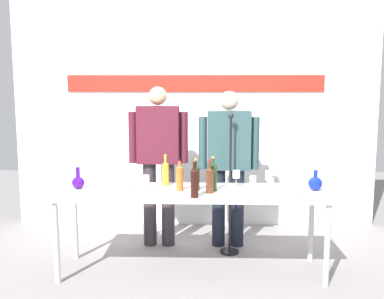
{
  "coord_description": "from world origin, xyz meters",
  "views": [
    {
      "loc": [
        0.12,
        -3.98,
        1.72
      ],
      "look_at": [
        0.0,
        0.15,
        1.14
      ],
      "focal_mm": 41.55,
      "sensor_mm": 36.0,
      "label": 1
    }
  ],
  "objects_px": {
    "display_table": "(192,197)",
    "wine_glass_right_1": "(269,176)",
    "wine_bottle_0": "(180,177)",
    "decanter_blue_right": "(315,183)",
    "wine_glass_right_2": "(253,181)",
    "wine_bottle_1": "(196,177)",
    "wine_bottle_4": "(165,173)",
    "wine_glass_left_2": "(125,181)",
    "wine_glass_left_0": "(108,172)",
    "wine_glass_right_0": "(298,185)",
    "wine_bottle_2": "(210,179)",
    "wine_glass_left_1": "(146,180)",
    "presenter_left": "(158,155)",
    "wine_bottle_3": "(194,182)",
    "presenter_right": "(229,158)",
    "wine_bottle_5": "(213,176)",
    "microphone_stand": "(230,207)",
    "wine_glass_right_4": "(236,174)",
    "decanter_blue_left": "(78,182)",
    "wine_glass_right_5": "(271,182)",
    "wine_glass_right_3": "(297,176)"
  },
  "relations": [
    {
      "from": "wine_bottle_0",
      "to": "decanter_blue_right",
      "type": "bearing_deg",
      "value": 2.29
    },
    {
      "from": "wine_glass_right_2",
      "to": "wine_bottle_0",
      "type": "bearing_deg",
      "value": 176.01
    },
    {
      "from": "display_table",
      "to": "wine_bottle_5",
      "type": "xyz_separation_m",
      "value": [
        0.2,
        -0.0,
        0.2
      ]
    },
    {
      "from": "wine_bottle_3",
      "to": "wine_glass_right_5",
      "type": "relative_size",
      "value": 2.44
    },
    {
      "from": "wine_glass_left_0",
      "to": "wine_glass_right_1",
      "type": "distance_m",
      "value": 1.56
    },
    {
      "from": "wine_bottle_4",
      "to": "wine_glass_right_1",
      "type": "height_order",
      "value": "wine_bottle_4"
    },
    {
      "from": "wine_bottle_4",
      "to": "wine_bottle_5",
      "type": "bearing_deg",
      "value": -23.34
    },
    {
      "from": "presenter_right",
      "to": "wine_bottle_1",
      "type": "xyz_separation_m",
      "value": [
        -0.34,
        -0.7,
        -0.07
      ]
    },
    {
      "from": "wine_glass_right_1",
      "to": "wine_glass_right_4",
      "type": "height_order",
      "value": "wine_glass_right_1"
    },
    {
      "from": "wine_bottle_3",
      "to": "wine_glass_right_0",
      "type": "bearing_deg",
      "value": 2.74
    },
    {
      "from": "wine_bottle_3",
      "to": "wine_glass_right_0",
      "type": "relative_size",
      "value": 2.09
    },
    {
      "from": "display_table",
      "to": "wine_glass_right_1",
      "type": "xyz_separation_m",
      "value": [
        0.72,
        0.12,
        0.18
      ]
    },
    {
      "from": "presenter_left",
      "to": "wine_bottle_0",
      "type": "bearing_deg",
      "value": -69.59
    },
    {
      "from": "wine_glass_right_3",
      "to": "wine_bottle_0",
      "type": "bearing_deg",
      "value": -171.24
    },
    {
      "from": "wine_glass_left_2",
      "to": "wine_glass_right_4",
      "type": "distance_m",
      "value": 1.05
    },
    {
      "from": "microphone_stand",
      "to": "presenter_left",
      "type": "bearing_deg",
      "value": 163.64
    },
    {
      "from": "wine_glass_left_0",
      "to": "wine_glass_right_0",
      "type": "distance_m",
      "value": 1.82
    },
    {
      "from": "wine_bottle_5",
      "to": "wine_glass_left_1",
      "type": "relative_size",
      "value": 2.32
    },
    {
      "from": "display_table",
      "to": "wine_bottle_2",
      "type": "xyz_separation_m",
      "value": [
        0.17,
        -0.09,
        0.18
      ]
    },
    {
      "from": "wine_glass_right_1",
      "to": "wine_glass_right_2",
      "type": "distance_m",
      "value": 0.24
    },
    {
      "from": "decanter_blue_right",
      "to": "wine_glass_right_4",
      "type": "relative_size",
      "value": 1.21
    },
    {
      "from": "wine_glass_right_1",
      "to": "wine_glass_right_5",
      "type": "distance_m",
      "value": 0.16
    },
    {
      "from": "wine_glass_left_1",
      "to": "wine_bottle_2",
      "type": "bearing_deg",
      "value": -10.92
    },
    {
      "from": "wine_bottle_4",
      "to": "wine_glass_right_1",
      "type": "xyz_separation_m",
      "value": [
        0.98,
        -0.08,
        -0.01
      ]
    },
    {
      "from": "decanter_blue_right",
      "to": "presenter_right",
      "type": "bearing_deg",
      "value": 138.54
    },
    {
      "from": "decanter_blue_left",
      "to": "wine_bottle_1",
      "type": "distance_m",
      "value": 1.1
    },
    {
      "from": "wine_bottle_4",
      "to": "wine_glass_left_2",
      "type": "bearing_deg",
      "value": -137.66
    },
    {
      "from": "presenter_right",
      "to": "wine_bottle_4",
      "type": "distance_m",
      "value": 0.82
    },
    {
      "from": "wine_glass_left_2",
      "to": "wine_glass_right_0",
      "type": "distance_m",
      "value": 1.52
    },
    {
      "from": "wine_glass_left_1",
      "to": "wine_glass_right_2",
      "type": "relative_size",
      "value": 0.89
    },
    {
      "from": "wine_bottle_0",
      "to": "wine_glass_right_0",
      "type": "relative_size",
      "value": 1.96
    },
    {
      "from": "presenter_right",
      "to": "wine_bottle_2",
      "type": "relative_size",
      "value": 5.5
    },
    {
      "from": "decanter_blue_right",
      "to": "wine_bottle_3",
      "type": "xyz_separation_m",
      "value": [
        -1.1,
        -0.3,
        0.07
      ]
    },
    {
      "from": "decanter_blue_right",
      "to": "wine_bottle_0",
      "type": "height_order",
      "value": "wine_bottle_0"
    },
    {
      "from": "presenter_right",
      "to": "microphone_stand",
      "type": "relative_size",
      "value": 1.14
    },
    {
      "from": "presenter_right",
      "to": "wine_bottle_5",
      "type": "xyz_separation_m",
      "value": [
        -0.18,
        -0.71,
        -0.05
      ]
    },
    {
      "from": "wine_glass_left_2",
      "to": "wine_bottle_3",
      "type": "bearing_deg",
      "value": -13.54
    },
    {
      "from": "presenter_right",
      "to": "wine_bottle_1",
      "type": "height_order",
      "value": "presenter_right"
    },
    {
      "from": "display_table",
      "to": "wine_bottle_5",
      "type": "bearing_deg",
      "value": -0.47
    },
    {
      "from": "presenter_right",
      "to": "microphone_stand",
      "type": "height_order",
      "value": "presenter_right"
    },
    {
      "from": "wine_bottle_5",
      "to": "decanter_blue_left",
      "type": "bearing_deg",
      "value": 178.18
    },
    {
      "from": "wine_bottle_3",
      "to": "wine_glass_right_1",
      "type": "xyz_separation_m",
      "value": [
        0.69,
        0.38,
        -0.02
      ]
    },
    {
      "from": "wine_bottle_0",
      "to": "wine_bottle_1",
      "type": "bearing_deg",
      "value": 6.85
    },
    {
      "from": "display_table",
      "to": "wine_glass_right_2",
      "type": "bearing_deg",
      "value": -5.94
    },
    {
      "from": "wine_glass_right_4",
      "to": "presenter_left",
      "type": "bearing_deg",
      "value": 146.32
    },
    {
      "from": "wine_glass_left_0",
      "to": "microphone_stand",
      "type": "distance_m",
      "value": 1.3
    },
    {
      "from": "wine_bottle_3",
      "to": "wine_bottle_4",
      "type": "distance_m",
      "value": 0.54
    },
    {
      "from": "wine_bottle_5",
      "to": "wine_bottle_2",
      "type": "bearing_deg",
      "value": -108.78
    },
    {
      "from": "display_table",
      "to": "wine_bottle_3",
      "type": "relative_size",
      "value": 7.87
    },
    {
      "from": "wine_bottle_0",
      "to": "wine_bottle_1",
      "type": "height_order",
      "value": "same"
    }
  ]
}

